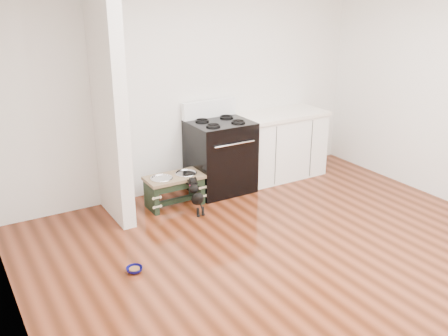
{
  "coord_description": "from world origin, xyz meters",
  "views": [
    {
      "loc": [
        -2.83,
        -3.08,
        2.53
      ],
      "look_at": [
        -0.0,
        1.63,
        0.51
      ],
      "focal_mm": 40.0,
      "sensor_mm": 36.0,
      "label": 1
    }
  ],
  "objects": [
    {
      "name": "partition_wall",
      "position": [
        -1.18,
        2.1,
        1.35
      ],
      "size": [
        0.15,
        0.8,
        2.7
      ],
      "primitive_type": "cube",
      "color": "silver",
      "rests_on": "ground"
    },
    {
      "name": "dog_feeder",
      "position": [
        -0.48,
        2.01,
        0.27
      ],
      "size": [
        0.69,
        0.37,
        0.4
      ],
      "color": "black",
      "rests_on": "ground"
    },
    {
      "name": "floor_bowl",
      "position": [
        -1.46,
        0.84,
        0.02
      ],
      "size": [
        0.18,
        0.18,
        0.05
      ],
      "rotation": [
        0.0,
        0.0,
        0.16
      ],
      "color": "#0C0B4F",
      "rests_on": "ground"
    },
    {
      "name": "oven_range",
      "position": [
        0.25,
        2.16,
        0.48
      ],
      "size": [
        0.76,
        0.69,
        1.14
      ],
      "color": "black",
      "rests_on": "ground"
    },
    {
      "name": "ground",
      "position": [
        0.0,
        0.0,
        0.0
      ],
      "size": [
        5.0,
        5.0,
        0.0
      ],
      "primitive_type": "plane",
      "color": "#3F190B",
      "rests_on": "ground"
    },
    {
      "name": "cabinet_run",
      "position": [
        1.23,
        2.18,
        0.45
      ],
      "size": [
        1.24,
        0.64,
        0.91
      ],
      "color": "white",
      "rests_on": "ground"
    },
    {
      "name": "room_shell",
      "position": [
        0.0,
        0.0,
        1.62
      ],
      "size": [
        5.0,
        5.0,
        5.0
      ],
      "color": "silver",
      "rests_on": "ground"
    },
    {
      "name": "puppy",
      "position": [
        -0.35,
        1.69,
        0.23
      ],
      "size": [
        0.12,
        0.36,
        0.42
      ],
      "color": "black",
      "rests_on": "ground"
    }
  ]
}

